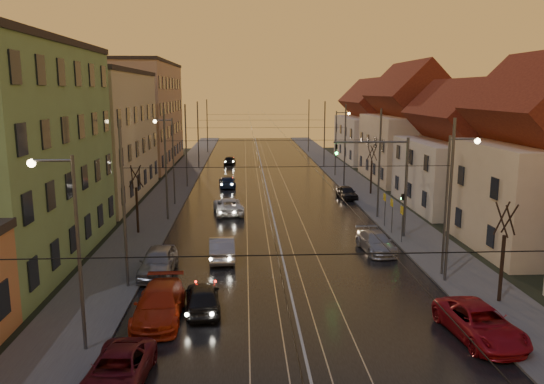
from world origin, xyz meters
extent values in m
plane|color=black|center=(0.00, 0.00, 0.00)|extent=(160.00, 160.00, 0.00)
cube|color=black|center=(0.00, 40.00, 0.02)|extent=(16.00, 120.00, 0.04)
cube|color=#4C4C4C|center=(-10.00, 40.00, 0.07)|extent=(4.00, 120.00, 0.15)
cube|color=#4C4C4C|center=(10.00, 40.00, 0.07)|extent=(4.00, 120.00, 0.15)
cube|color=gray|center=(-2.20, 40.00, 0.06)|extent=(0.06, 120.00, 0.03)
cube|color=gray|center=(-0.77, 40.00, 0.06)|extent=(0.06, 120.00, 0.03)
cube|color=gray|center=(0.77, 40.00, 0.06)|extent=(0.06, 120.00, 0.03)
cube|color=gray|center=(2.20, 40.00, 0.06)|extent=(0.06, 120.00, 0.03)
cube|color=#B7B18D|center=(-17.50, 34.00, 6.00)|extent=(10.00, 20.00, 12.00)
cube|color=tan|center=(-17.50, 58.00, 7.00)|extent=(10.00, 24.00, 14.00)
cube|color=beige|center=(17.00, 15.00, 3.50)|extent=(8.50, 10.00, 7.00)
cube|color=silver|center=(17.00, 28.00, 3.00)|extent=(9.00, 12.00, 6.00)
pyramid|color=#561B13|center=(17.00, 28.00, 7.60)|extent=(9.18, 12.24, 3.20)
cube|color=beige|center=(17.00, 43.00, 3.75)|extent=(9.00, 14.00, 7.50)
pyramid|color=#561B13|center=(17.00, 43.00, 9.50)|extent=(9.18, 14.28, 4.00)
cube|color=silver|center=(17.00, 61.00, 3.25)|extent=(9.00, 16.00, 6.50)
pyramid|color=#561B13|center=(17.00, 61.00, 8.25)|extent=(9.18, 16.32, 3.50)
cylinder|color=#595B60|center=(-8.60, 9.00, 4.50)|extent=(0.16, 0.16, 9.00)
cylinder|color=#595B60|center=(8.60, 9.00, 4.50)|extent=(0.16, 0.16, 9.00)
cylinder|color=#595B60|center=(-8.60, 24.00, 4.50)|extent=(0.16, 0.16, 9.00)
cylinder|color=#595B60|center=(8.60, 24.00, 4.50)|extent=(0.16, 0.16, 9.00)
cylinder|color=#595B60|center=(-8.60, 39.00, 4.50)|extent=(0.16, 0.16, 9.00)
cylinder|color=#595B60|center=(8.60, 39.00, 4.50)|extent=(0.16, 0.16, 9.00)
cylinder|color=#595B60|center=(-8.60, 54.00, 4.50)|extent=(0.16, 0.16, 9.00)
cylinder|color=#595B60|center=(8.60, 54.00, 4.50)|extent=(0.16, 0.16, 9.00)
cylinder|color=#595B60|center=(-8.60, 72.00, 4.50)|extent=(0.16, 0.16, 9.00)
cylinder|color=#595B60|center=(8.60, 72.00, 4.50)|extent=(0.16, 0.16, 9.00)
cylinder|color=#595B60|center=(-8.80, 2.00, 4.00)|extent=(0.14, 0.14, 8.00)
cylinder|color=#595B60|center=(-9.60, 2.00, 7.80)|extent=(1.60, 0.10, 0.10)
sphere|color=#FFD88C|center=(-10.32, 2.00, 7.70)|extent=(0.32, 0.32, 0.32)
cylinder|color=#595B60|center=(8.80, 10.00, 4.00)|extent=(0.14, 0.14, 8.00)
cylinder|color=#595B60|center=(9.60, 10.00, 7.80)|extent=(1.60, 0.10, 0.10)
sphere|color=#FFD88C|center=(10.32, 10.00, 7.70)|extent=(0.32, 0.32, 0.32)
cylinder|color=#595B60|center=(-8.80, 30.00, 4.00)|extent=(0.14, 0.14, 8.00)
cylinder|color=#595B60|center=(-9.60, 30.00, 7.80)|extent=(1.60, 0.10, 0.10)
sphere|color=#FFD88C|center=(-10.32, 30.00, 7.70)|extent=(0.32, 0.32, 0.32)
cylinder|color=#595B60|center=(8.80, 46.00, 4.00)|extent=(0.14, 0.14, 8.00)
cylinder|color=#595B60|center=(9.60, 46.00, 7.80)|extent=(1.60, 0.10, 0.10)
sphere|color=#FFD88C|center=(10.32, 46.00, 7.70)|extent=(0.32, 0.32, 0.32)
cylinder|color=#595B60|center=(9.00, 18.00, 3.60)|extent=(0.20, 0.20, 7.20)
cylinder|color=#595B60|center=(6.40, 18.00, 6.90)|extent=(5.20, 0.14, 0.14)
imported|color=black|center=(4.00, 18.00, 6.30)|extent=(0.15, 0.18, 0.90)
sphere|color=#19FF3F|center=(4.00, 17.88, 6.15)|extent=(0.20, 0.20, 0.20)
cylinder|color=black|center=(-10.20, 20.00, 1.75)|extent=(0.18, 0.18, 3.50)
cylinder|color=black|center=(-9.97, 20.09, 4.30)|extent=(0.37, 0.92, 1.61)
cylinder|color=black|center=(-10.29, 20.23, 4.30)|extent=(0.91, 0.40, 1.61)
cylinder|color=black|center=(-10.43, 19.91, 4.30)|extent=(0.37, 0.92, 1.61)
cylinder|color=black|center=(-10.07, 19.78, 4.30)|extent=(0.84, 0.54, 1.62)
cylinder|color=black|center=(10.20, 6.00, 1.75)|extent=(0.18, 0.18, 3.50)
cylinder|color=black|center=(10.43, 6.09, 4.30)|extent=(0.37, 0.92, 1.61)
cylinder|color=black|center=(10.11, 6.23, 4.30)|extent=(0.91, 0.40, 1.61)
cylinder|color=black|center=(9.97, 5.91, 4.30)|extent=(0.37, 0.92, 1.61)
cylinder|color=black|center=(10.32, 5.78, 4.30)|extent=(0.84, 0.54, 1.62)
cylinder|color=black|center=(10.40, 34.00, 1.75)|extent=(0.18, 0.18, 3.50)
cylinder|color=black|center=(10.63, 34.09, 4.30)|extent=(0.37, 0.92, 1.61)
cylinder|color=black|center=(10.31, 34.23, 4.30)|extent=(0.91, 0.40, 1.61)
cylinder|color=black|center=(10.17, 33.91, 4.30)|extent=(0.37, 0.92, 1.61)
cylinder|color=black|center=(10.53, 33.78, 4.30)|extent=(0.84, 0.54, 1.62)
imported|color=black|center=(-4.39, 5.87, 0.68)|extent=(1.98, 4.15, 1.37)
imported|color=#9D9CA1|center=(-3.82, 13.84, 0.72)|extent=(1.81, 4.49, 1.45)
imported|color=white|center=(-3.79, 26.31, 0.69)|extent=(2.89, 5.23, 1.39)
imported|color=#152341|center=(-4.25, 39.06, 0.61)|extent=(2.04, 4.35, 1.23)
imported|color=black|center=(-4.49, 57.32, 0.63)|extent=(1.76, 3.78, 1.25)
imported|color=#560E18|center=(-6.90, -0.59, 0.61)|extent=(2.24, 4.49, 1.22)
imported|color=#AE2A11|center=(-6.30, 4.98, 0.75)|extent=(2.16, 5.20, 1.50)
imported|color=gray|center=(-7.31, 11.09, 0.79)|extent=(1.94, 4.68, 1.59)
imported|color=maroon|center=(7.59, 2.36, 0.69)|extent=(2.80, 5.20, 1.39)
imported|color=#A6A7AC|center=(6.20, 14.88, 0.64)|extent=(2.16, 4.54, 1.28)
imported|color=black|center=(7.60, 32.21, 0.63)|extent=(1.89, 3.83, 1.26)
camera|label=1|loc=(-2.31, -18.14, 10.36)|focal=35.00mm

